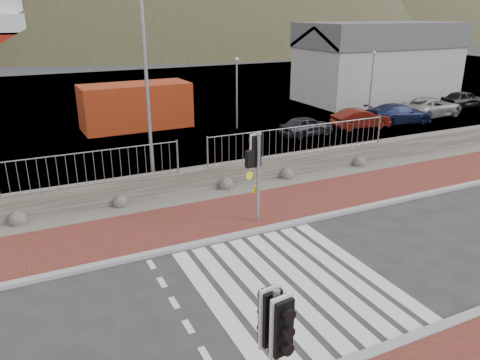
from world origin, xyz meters
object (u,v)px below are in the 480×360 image
car_a (306,126)px  car_d (431,107)px  traffic_signal_far (257,159)px  car_c (399,114)px  traffic_signal_near (275,334)px  car_e (463,99)px  streetlight (150,79)px  shipping_container (136,106)px  car_b (361,119)px

car_a → car_d: bearing=-91.5°
traffic_signal_far → car_c: 17.30m
traffic_signal_near → traffic_signal_far: traffic_signal_far is taller
traffic_signal_far → traffic_signal_near: bearing=50.2°
car_d → car_e: 4.72m
streetlight → shipping_container: streetlight is taller
car_d → traffic_signal_near: bearing=122.4°
streetlight → car_d: 21.12m
streetlight → car_d: size_ratio=1.64×
car_b → car_d: 6.35m
streetlight → car_e: streetlight is taller
traffic_signal_far → car_b: traffic_signal_far is taller
shipping_container → car_b: size_ratio=1.80×
car_a → car_e: size_ratio=0.91×
car_b → streetlight: bearing=115.9°
car_c → car_d: bearing=-71.6°
traffic_signal_near → traffic_signal_far: bearing=57.1°
traffic_signal_far → car_b: (11.73, 9.05, -1.62)m
shipping_container → traffic_signal_far: bearing=-90.7°
traffic_signal_far → car_a: 12.06m
shipping_container → car_e: (22.82, -4.04, -0.71)m
streetlight → shipping_container: size_ratio=1.21×
car_a → car_e: bearing=-87.8°
traffic_signal_far → streetlight: (-2.09, 4.44, 2.07)m
car_b → car_e: car_e is taller
car_b → car_a: bearing=98.3°
traffic_signal_far → shipping_container: bearing=-103.1°
car_c → car_d: size_ratio=0.92×
shipping_container → traffic_signal_near: bearing=-100.1°
traffic_signal_far → car_b: size_ratio=0.87×
shipping_container → car_e: size_ratio=1.78×
car_e → shipping_container: bearing=78.8°
traffic_signal_far → car_d: 20.53m
traffic_signal_near → shipping_container: bearing=74.4°
shipping_container → car_a: size_ratio=1.95×
car_c → car_e: car_c is taller
car_b → car_e: bearing=-72.8°
car_e → traffic_signal_far: bearing=114.7°
streetlight → shipping_container: 11.08m
car_c → car_a: bearing=98.0°
car_b → car_e: size_ratio=0.99×
traffic_signal_near → shipping_container: 22.61m
car_a → car_d: (10.18, 0.67, 0.09)m
car_d → car_e: size_ratio=1.31×
car_e → car_c: bearing=102.3°
streetlight → car_d: bearing=20.2°
car_a → traffic_signal_near: bearing=139.8°
car_c → traffic_signal_near: bearing=139.7°
car_a → car_b: car_b is taller
streetlight → car_c: streetlight is taller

